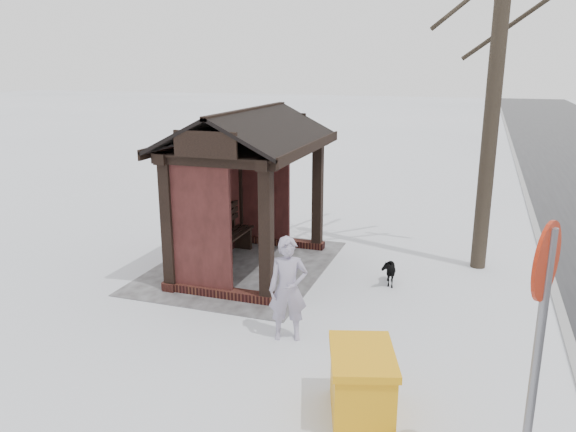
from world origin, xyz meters
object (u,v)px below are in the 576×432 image
Objects in this scene: bus_shelter at (242,158)px; dog at (388,270)px; grit_bin at (362,383)px; pedestrian at (288,289)px; road_sign at (541,310)px.

bus_shelter is 3.40m from dog.
bus_shelter reaches higher than grit_bin.
bus_shelter is at bearing 106.75° from pedestrian.
dog is 0.51× the size of grit_bin.
pedestrian reaches higher than dog.
pedestrian is at bearing 35.20° from bus_shelter.
bus_shelter reaches higher than pedestrian.
bus_shelter reaches higher than dog.
road_sign is (4.81, 4.80, -0.28)m from bus_shelter.
bus_shelter is 3.01× the size of grit_bin.
grit_bin is 0.45× the size of road_sign.
bus_shelter is 3.39m from pedestrian.
pedestrian is at bearing -125.51° from dog.
pedestrian is 2.07m from grit_bin.
grit_bin is at bearing -94.66° from road_sign.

